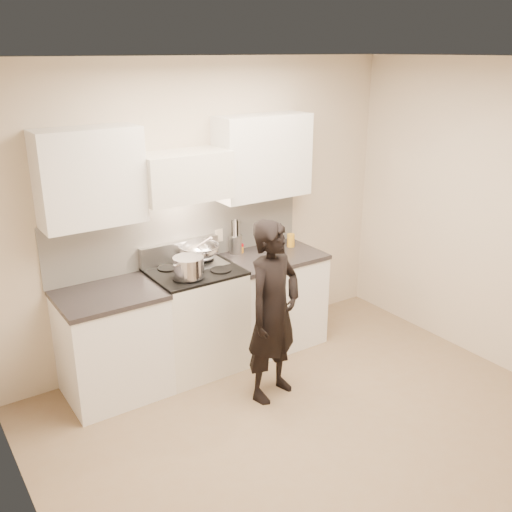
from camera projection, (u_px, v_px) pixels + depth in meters
The scene contains 11 objects.
ground_plane at pixel (323, 434), 4.32m from camera, with size 4.00×4.00×0.00m, color #7E6B52.
room_shell at pixel (291, 222), 4.03m from camera, with size 4.04×3.54×2.70m.
stove at pixel (196, 318), 5.11m from camera, with size 0.76×0.65×0.96m.
counter_right at pixel (271, 299), 5.55m from camera, with size 0.92×0.67×0.92m.
counter_left at pixel (113, 343), 4.70m from camera, with size 0.82×0.67×0.92m.
wok at pixel (199, 250), 5.09m from camera, with size 0.37×0.46×0.30m.
stock_pot at pixel (189, 267), 4.74m from camera, with size 0.35×0.34×0.17m.
utensil_crock at pixel (236, 243), 5.40m from camera, with size 0.12×0.12×0.32m.
spice_jar at pixel (242, 248), 5.42m from camera, with size 0.04×0.04×0.09m.
oil_glass at pixel (291, 240), 5.59m from camera, with size 0.07×0.07×0.13m.
person at pixel (273, 311), 4.58m from camera, with size 0.56×0.37×1.52m, color black.
Camera 1 is at (-2.43, -2.70, 2.75)m, focal length 40.00 mm.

